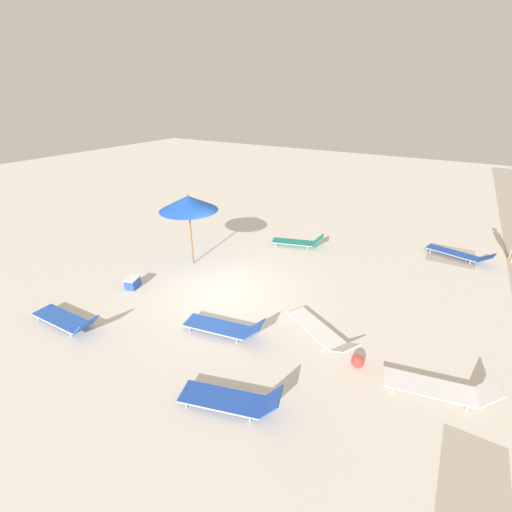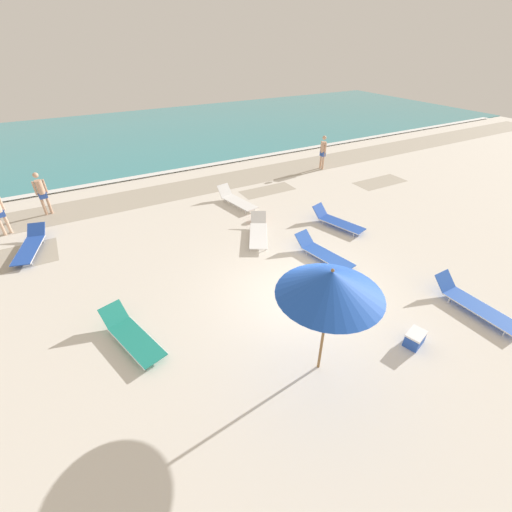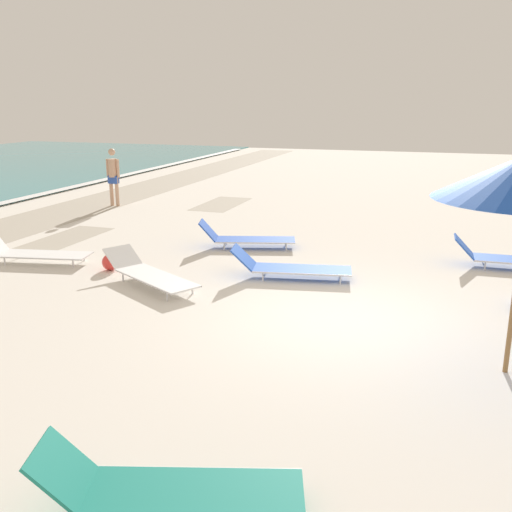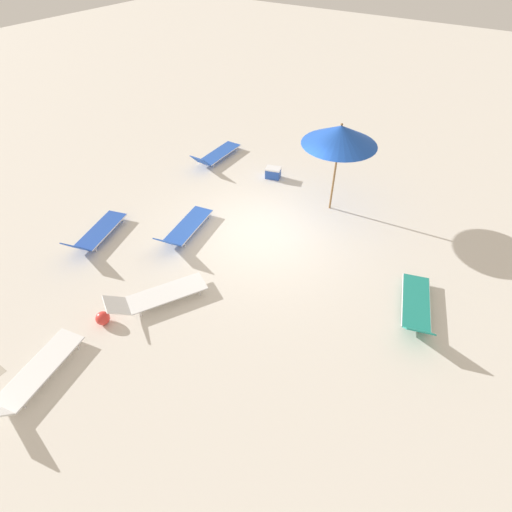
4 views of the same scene
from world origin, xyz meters
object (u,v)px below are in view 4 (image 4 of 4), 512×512
sun_lounger_mid_beach_pair_b (157,295)px  cooler_box (273,173)px  sun_lounger_near_water_right (185,228)px  sun_lounger_mid_beach_pair_a (96,233)px  beach_umbrella (340,135)px  sun_lounger_near_water_left (216,154)px  sun_lounger_mid_beach_solo (417,307)px  sun_lounger_under_umbrella (32,375)px  beach_ball (103,318)px

sun_lounger_mid_beach_pair_b → cooler_box: (0.72, -6.33, -0.02)m
sun_lounger_near_water_right → sun_lounger_mid_beach_pair_a: bearing=28.4°
beach_umbrella → cooler_box: beach_umbrella is taller
sun_lounger_near_water_left → sun_lounger_mid_beach_solo: size_ratio=1.04×
beach_umbrella → sun_lounger_near_water_right: bearing=50.6°
sun_lounger_under_umbrella → sun_lounger_near_water_left: bearing=-85.4°
sun_lounger_mid_beach_pair_b → beach_ball: sun_lounger_mid_beach_pair_b is taller
sun_lounger_near_water_left → sun_lounger_mid_beach_solo: 8.91m
beach_umbrella → cooler_box: 3.30m
sun_lounger_under_umbrella → sun_lounger_mid_beach_pair_b: size_ratio=0.98×
sun_lounger_near_water_left → cooler_box: 2.39m
cooler_box → sun_lounger_mid_beach_pair_b: bearing=-100.0°
beach_umbrella → cooler_box: size_ratio=4.67×
sun_lounger_mid_beach_solo → sun_lounger_mid_beach_pair_a: (8.21, 2.21, 0.00)m
beach_umbrella → sun_lounger_near_water_right: 4.97m
beach_ball → cooler_box: bearing=-88.7°
beach_umbrella → sun_lounger_mid_beach_pair_b: 6.37m
sun_lounger_mid_beach_pair_a → sun_lounger_mid_beach_pair_b: 3.14m
sun_lounger_near_water_right → sun_lounger_mid_beach_solo: sun_lounger_mid_beach_solo is taller
sun_lounger_near_water_right → sun_lounger_mid_beach_solo: bearing=175.6°
sun_lounger_mid_beach_solo → sun_lounger_mid_beach_pair_b: bearing=13.0°
sun_lounger_under_umbrella → sun_lounger_mid_beach_pair_a: (2.52, -3.66, -0.00)m
sun_lounger_near_water_right → cooler_box: size_ratio=3.92×
sun_lounger_mid_beach_pair_a → sun_lounger_mid_beach_pair_b: (-3.05, 0.76, -0.01)m
sun_lounger_under_umbrella → cooler_box: bearing=-100.0°
sun_lounger_near_water_left → sun_lounger_mid_beach_solo: same height
sun_lounger_near_water_right → cooler_box: 4.06m
beach_umbrella → sun_lounger_mid_beach_solo: (-3.48, 2.78, -2.15)m
sun_lounger_under_umbrella → sun_lounger_mid_beach_pair_b: (-0.53, -2.90, -0.01)m
sun_lounger_under_umbrella → sun_lounger_mid_beach_pair_b: 2.94m
sun_lounger_mid_beach_pair_b → sun_lounger_under_umbrella: bearing=109.2°
sun_lounger_near_water_left → sun_lounger_near_water_right: (-1.96, 3.97, -0.00)m
sun_lounger_mid_beach_pair_b → beach_ball: bearing=93.6°
sun_lounger_under_umbrella → sun_lounger_near_water_right: 5.22m
sun_lounger_near_water_right → sun_lounger_mid_beach_pair_a: 2.43m
sun_lounger_near_water_left → sun_lounger_near_water_right: sun_lounger_near_water_left is taller
beach_umbrella → sun_lounger_near_water_left: (4.81, -0.50, -2.15)m
sun_lounger_near_water_left → sun_lounger_mid_beach_pair_a: sun_lounger_mid_beach_pair_a is taller
cooler_box → sun_lounger_mid_beach_solo: bearing=-46.2°
sun_lounger_near_water_right → sun_lounger_mid_beach_pair_a: (1.89, 1.53, 0.00)m
beach_umbrella → sun_lounger_near_water_right: size_ratio=1.19×
beach_umbrella → sun_lounger_near_water_left: size_ratio=1.18×
sun_lounger_mid_beach_solo → cooler_box: 6.78m
sun_lounger_near_water_left → sun_lounger_mid_beach_pair_b: bearing=115.0°
sun_lounger_under_umbrella → sun_lounger_mid_beach_pair_a: bearing=-66.6°
sun_lounger_mid_beach_solo → beach_umbrella: bearing=-55.6°
sun_lounger_mid_beach_solo → sun_lounger_under_umbrella: bearing=28.9°
sun_lounger_under_umbrella → sun_lounger_mid_beach_solo: (-5.70, -5.87, -0.00)m
beach_umbrella → cooler_box: (2.41, -0.57, -2.18)m
sun_lounger_mid_beach_pair_a → beach_ball: 3.14m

